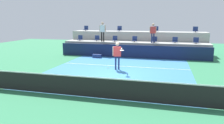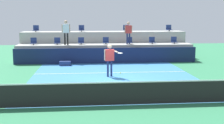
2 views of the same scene
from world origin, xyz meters
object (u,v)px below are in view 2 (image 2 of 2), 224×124
at_px(stadium_chair_upper_far_left, 36,29).
at_px(spectator_in_grey, 128,31).
at_px(tennis_ball, 121,73).
at_px(stadium_chair_upper_far_right, 169,29).
at_px(spectator_in_white, 66,30).
at_px(tennis_player, 110,57).
at_px(stadium_chair_lower_mid_left, 81,41).
at_px(stadium_chair_lower_right, 152,41).
at_px(stadium_chair_lower_far_right, 174,41).
at_px(stadium_chair_upper_left, 81,29).
at_px(stadium_chair_lower_left, 57,42).
at_px(stadium_chair_upper_right, 126,29).
at_px(stadium_chair_lower_center, 106,41).
at_px(stadium_chair_lower_mid_right, 129,41).
at_px(stadium_chair_lower_far_left, 33,42).
at_px(equipment_bag, 65,63).

distance_m(stadium_chair_upper_far_left, spectator_in_grey, 7.38).
xyz_separation_m(spectator_in_grey, tennis_ball, (-1.64, -8.61, -1.45)).
relative_size(stadium_chair_upper_far_left, stadium_chair_upper_far_right, 1.00).
bearing_deg(stadium_chair_upper_far_right, spectator_in_white, -165.18).
height_order(stadium_chair_upper_far_right, spectator_in_grey, spectator_in_grey).
bearing_deg(tennis_player, stadium_chair_lower_mid_left, 105.38).
distance_m(stadium_chair_lower_right, stadium_chair_lower_far_right, 1.72).
relative_size(stadium_chair_upper_far_left, stadium_chair_upper_left, 1.00).
bearing_deg(stadium_chair_lower_mid_left, stadium_chair_upper_left, 89.17).
bearing_deg(stadium_chair_lower_mid_left, tennis_ball, -78.34).
bearing_deg(stadium_chair_lower_left, tennis_player, -60.30).
bearing_deg(stadium_chair_lower_right, stadium_chair_lower_mid_left, 180.00).
bearing_deg(stadium_chair_upper_far_right, stadium_chair_upper_right, 180.00).
bearing_deg(stadium_chair_lower_center, stadium_chair_upper_far_left, 161.58).
bearing_deg(stadium_chair_upper_right, stadium_chair_lower_mid_right, -89.60).
height_order(stadium_chair_lower_far_left, stadium_chair_lower_left, same).
distance_m(stadium_chair_lower_far_right, spectator_in_grey, 3.71).
xyz_separation_m(stadium_chair_upper_far_left, equipment_bag, (2.47, -3.82, -2.16)).
relative_size(stadium_chair_lower_center, stadium_chair_lower_far_right, 1.00).
bearing_deg(stadium_chair_lower_right, stadium_chair_upper_right, 134.36).
bearing_deg(equipment_bag, spectator_in_white, 89.28).
relative_size(spectator_in_white, spectator_in_grey, 1.06).
bearing_deg(stadium_chair_upper_left, tennis_player, -78.26).
bearing_deg(tennis_ball, spectator_in_grey, 79.25).
relative_size(stadium_chair_upper_far_right, tennis_player, 0.29).
bearing_deg(stadium_chair_upper_far_right, stadium_chair_upper_left, 180.00).
distance_m(stadium_chair_lower_right, stadium_chair_upper_far_right, 2.69).
distance_m(stadium_chair_lower_left, stadium_chair_upper_right, 5.74).
xyz_separation_m(stadium_chair_lower_far_right, stadium_chair_upper_right, (-3.48, 1.80, 0.85)).
distance_m(spectator_in_white, equipment_bag, 2.73).
relative_size(stadium_chair_lower_far_left, stadium_chair_lower_mid_right, 1.00).
distance_m(stadium_chair_lower_center, spectator_in_grey, 1.86).
height_order(stadium_chair_lower_right, tennis_player, tennis_player).
distance_m(stadium_chair_lower_left, spectator_in_grey, 5.32).
bearing_deg(stadium_chair_lower_center, tennis_ball, -89.95).
xyz_separation_m(tennis_player, equipment_bag, (-2.72, 3.93, -0.97)).
xyz_separation_m(stadium_chair_lower_mid_left, tennis_player, (1.64, -5.95, -0.34)).
bearing_deg(stadium_chair_lower_left, stadium_chair_lower_mid_left, 0.00).
distance_m(stadium_chair_lower_far_right, spectator_in_white, 8.22).
xyz_separation_m(stadium_chair_lower_center, tennis_player, (-0.21, -5.95, -0.34)).
distance_m(tennis_player, tennis_ball, 3.07).
xyz_separation_m(stadium_chair_lower_mid_right, stadium_chair_upper_far_left, (-7.19, 1.80, 0.85)).
distance_m(spectator_in_grey, equipment_bag, 5.30).
bearing_deg(equipment_bag, stadium_chair_upper_far_right, 24.77).
distance_m(stadium_chair_lower_center, stadium_chair_upper_left, 2.70).
height_order(stadium_chair_lower_mid_left, stadium_chair_lower_right, same).
bearing_deg(equipment_bag, stadium_chair_lower_mid_right, 23.15).
height_order(stadium_chair_upper_left, spectator_in_white, spectator_in_white).
distance_m(stadium_chair_upper_far_right, spectator_in_grey, 4.29).
bearing_deg(stadium_chair_upper_left, stadium_chair_lower_center, -44.62).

